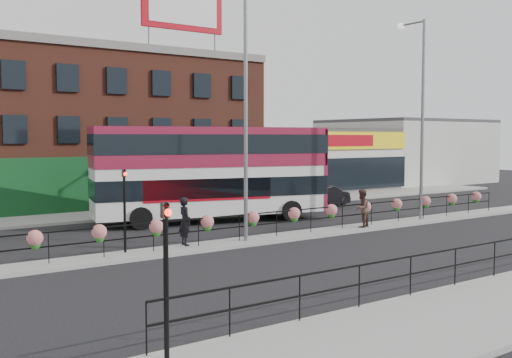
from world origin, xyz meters
TOP-DOWN VIEW (x-y plane):
  - ground at (0.00, 0.00)m, footprint 120.00×120.00m
  - north_pavement at (0.00, 12.00)m, footprint 60.00×4.00m
  - median at (0.00, 0.00)m, footprint 60.00×1.60m
  - yellow_line_inner at (0.00, -9.70)m, footprint 60.00×0.10m
  - yellow_line_outer at (0.00, -9.88)m, footprint 60.00×0.10m
  - brick_building at (-4.00, 19.96)m, footprint 25.00×12.21m
  - supermarket at (16.00, 19.90)m, footprint 15.00×12.25m
  - warehouse_east at (30.75, 20.00)m, footprint 14.50×12.00m
  - billboard at (2.50, 14.99)m, footprint 6.00×0.29m
  - median_railing at (-0.00, 0.00)m, footprint 30.04×0.56m
  - south_railing at (-2.00, -10.10)m, footprint 20.04×0.05m
  - double_decker_bus at (-0.40, 6.51)m, footprint 12.92×5.81m
  - car at (9.01, 7.94)m, footprint 4.28×5.36m
  - pedestrian_a at (-5.41, 0.37)m, footprint 0.81×0.61m
  - pedestrian_b at (4.06, -0.25)m, footprint 1.39×1.33m
  - lamp_column_west at (-2.75, 0.15)m, footprint 0.39×1.89m
  - lamp_column_east at (8.72, 0.22)m, footprint 0.38×1.87m
  - traffic_light_south at (-12.00, -11.01)m, footprint 0.15×0.28m
  - traffic_light_median at (-8.00, 0.39)m, footprint 0.15×0.28m

SIDE VIEW (x-z plane):
  - ground at x=0.00m, z-range 0.00..0.00m
  - yellow_line_inner at x=0.00m, z-range 0.00..0.01m
  - yellow_line_outer at x=0.00m, z-range 0.00..0.01m
  - north_pavement at x=0.00m, z-range 0.00..0.15m
  - median at x=0.00m, z-range 0.00..0.15m
  - car at x=9.01m, z-range 0.00..1.45m
  - south_railing at x=-2.00m, z-range 0.40..1.52m
  - median_railing at x=0.00m, z-range 0.43..1.66m
  - pedestrian_b at x=4.06m, z-range 0.15..2.02m
  - pedestrian_a at x=-5.41m, z-range 0.15..2.13m
  - traffic_light_south at x=-12.00m, z-range 0.64..4.29m
  - traffic_light_median at x=-8.00m, z-range 0.64..4.29m
  - supermarket at x=16.00m, z-range 0.00..5.30m
  - double_decker_bus at x=-0.40m, z-range 0.58..5.68m
  - warehouse_east at x=30.75m, z-range 0.00..6.30m
  - brick_building at x=-4.00m, z-range -0.02..10.28m
  - lamp_column_east at x=8.72m, z-range 1.14..11.80m
  - lamp_column_west at x=-2.75m, z-range 1.15..11.93m
  - billboard at x=2.50m, z-range 10.98..15.38m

